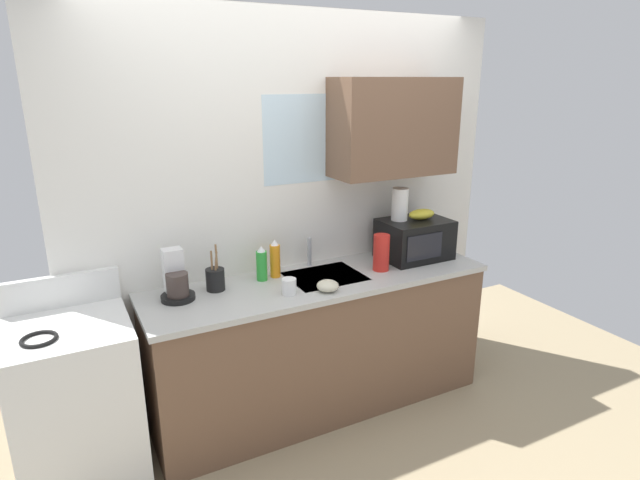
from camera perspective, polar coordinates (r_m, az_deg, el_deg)
name	(u,v)px	position (r m, az deg, el deg)	size (l,w,h in m)	color
kitchen_wall_assembly	(313,196)	(3.46, -0.76, 4.81)	(2.96, 0.42, 2.50)	white
counter_unit	(320,342)	(3.46, 0.01, -11.00)	(2.19, 0.63, 0.90)	brown
sink_faucet	(309,252)	(3.46, -1.17, -1.28)	(0.03, 0.03, 0.19)	#B2B5BA
stove_range	(78,403)	(3.16, -24.83, -15.75)	(0.60, 0.60, 1.08)	white
microwave	(414,239)	(3.66, 10.23, 0.11)	(0.46, 0.35, 0.27)	black
banana_bunch	(422,214)	(3.65, 10.99, 2.78)	(0.20, 0.11, 0.07)	gold
paper_towel_roll	(400,204)	(3.58, 8.67, 3.86)	(0.11, 0.11, 0.22)	white
coffee_maker	(176,281)	(3.06, -15.42, -4.27)	(0.19, 0.21, 0.28)	black
dish_soap_bottle_orange	(275,259)	(3.27, -4.91, -2.11)	(0.06, 0.06, 0.24)	orange
dish_soap_bottle_green	(262,264)	(3.23, -6.36, -2.63)	(0.07, 0.07, 0.22)	green
cereal_canister	(381,253)	(3.40, 6.68, -1.37)	(0.10, 0.10, 0.24)	red
mug_white	(289,287)	(3.03, -3.38, -5.07)	(0.08, 0.08, 0.10)	white
utensil_crock	(215,279)	(3.14, -11.31, -4.16)	(0.11, 0.11, 0.27)	black
small_bowl	(328,286)	(3.07, 0.84, -4.99)	(0.13, 0.13, 0.07)	beige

